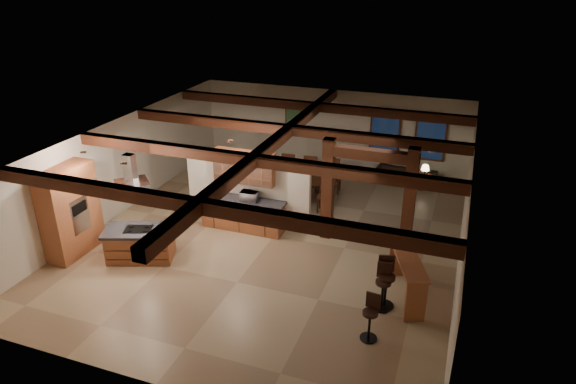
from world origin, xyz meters
name	(u,v)px	position (x,y,z in m)	size (l,w,h in m)	color
ground	(274,236)	(0.00, 0.00, 0.00)	(12.00, 12.00, 0.00)	tan
room_walls	(273,178)	(0.00, 0.00, 1.78)	(12.00, 12.00, 12.00)	beige
ceiling_beams	(273,144)	(0.00, 0.00, 2.76)	(10.00, 12.00, 0.28)	#3C160F
timber_posts	(368,184)	(2.50, 0.50, 1.76)	(2.50, 0.30, 2.90)	#3C160F
partition_wall	(248,189)	(-1.00, 0.50, 1.10)	(3.80, 0.18, 2.20)	beige
pantry_cabinet	(70,211)	(-4.67, -2.60, 1.20)	(0.67, 1.60, 2.40)	#995231
back_counter	(243,214)	(-1.00, 0.11, 0.48)	(2.50, 0.66, 0.94)	#995231
upper_display_cabinet	(244,167)	(-1.00, 0.31, 1.85)	(1.80, 0.36, 0.95)	#995231
range_hood	(134,197)	(-2.83, -2.31, 1.78)	(1.10, 1.10, 1.40)	silver
back_windows	(407,135)	(2.80, 5.93, 1.50)	(2.70, 0.07, 1.70)	#3C160F
framed_art	(293,118)	(-1.50, 5.94, 1.70)	(0.65, 0.05, 0.85)	#3C160F
recessed_cans	(148,152)	(-2.53, -1.93, 2.87)	(3.16, 2.46, 0.03)	silver
kitchen_island	(140,244)	(-2.83, -2.31, 0.44)	(1.97, 1.47, 0.87)	#995231
dining_table	(306,189)	(0.09, 2.70, 0.34)	(1.91, 1.07, 0.67)	#3A1E0E
sofa	(406,173)	(2.95, 5.33, 0.30)	(2.08, 0.81, 0.61)	black
microwave	(249,196)	(-0.78, 0.11, 1.07)	(0.48, 0.33, 0.27)	#B8B8BD
bar_counter	(407,270)	(3.91, -1.66, 0.70)	(1.16, 2.03, 1.04)	#995231
side_table	(424,181)	(3.62, 4.87, 0.26)	(0.42, 0.42, 0.53)	#3C160F
table_lamp	(425,168)	(3.62, 4.87, 0.76)	(0.28, 0.28, 0.32)	black
bar_stool_a	(370,317)	(3.43, -3.38, 0.52)	(0.36, 0.37, 1.03)	black
bar_stool_b	(386,282)	(3.52, -2.15, 0.62)	(0.44, 0.46, 1.22)	black
bar_stool_c	(383,286)	(3.48, -2.28, 0.57)	(0.39, 0.40, 1.11)	black
dining_chairs	(307,180)	(0.09, 2.70, 0.66)	(2.14, 2.14, 1.30)	#3C160F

